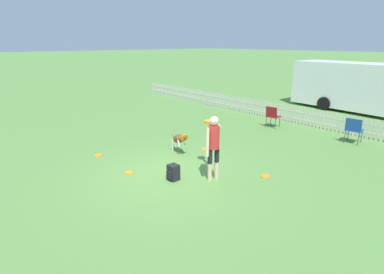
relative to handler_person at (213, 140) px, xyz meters
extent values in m
plane|color=#5B8C42|center=(-0.94, -0.60, -1.06)|extent=(240.00, 240.00, 0.00)
cylinder|color=beige|center=(0.01, -0.12, -0.82)|extent=(0.11, 0.11, 0.47)
cylinder|color=black|center=(0.01, -0.12, -0.40)|extent=(0.12, 0.12, 0.39)
cylinder|color=beige|center=(0.07, 0.07, -0.82)|extent=(0.11, 0.11, 0.47)
cylinder|color=black|center=(0.07, 0.07, -0.40)|extent=(0.12, 0.12, 0.39)
cylinder|color=red|center=(0.04, -0.02, 0.09)|extent=(0.34, 0.34, 0.59)
sphere|color=beige|center=(0.04, -0.02, 0.50)|extent=(0.24, 0.24, 0.24)
cylinder|color=beige|center=(0.04, -0.24, 0.01)|extent=(0.19, 0.21, 0.72)
cylinder|color=beige|center=(-0.24, 0.27, 0.32)|extent=(0.70, 0.34, 0.14)
cylinder|color=orange|center=(-0.58, 0.40, 0.27)|extent=(0.24, 0.24, 0.02)
cylinder|color=orange|center=(-0.58, 0.40, 0.29)|extent=(0.24, 0.24, 0.02)
cylinder|color=orange|center=(-0.58, 0.40, 0.32)|extent=(0.24, 0.24, 0.02)
ellipsoid|color=brown|center=(-2.07, 0.56, -0.59)|extent=(0.71, 0.47, 0.46)
ellipsoid|color=silver|center=(-2.07, 0.56, -0.64)|extent=(0.38, 0.26, 0.21)
sphere|color=brown|center=(-1.71, 0.47, -0.45)|extent=(0.15, 0.15, 0.15)
cone|color=brown|center=(-1.64, 0.45, -0.43)|extent=(0.15, 0.11, 0.11)
cylinder|color=orange|center=(-1.64, 0.45, -0.43)|extent=(0.17, 0.26, 0.24)
cone|color=brown|center=(-1.72, 0.52, -0.39)|extent=(0.05, 0.05, 0.07)
cone|color=brown|center=(-1.75, 0.43, -0.39)|extent=(0.05, 0.05, 0.07)
cylinder|color=silver|center=(-2.30, 0.74, -0.87)|extent=(0.06, 0.06, 0.38)
cylinder|color=silver|center=(-2.36, 0.54, -0.87)|extent=(0.06, 0.06, 0.38)
cylinder|color=silver|center=(-1.85, 0.61, -0.62)|extent=(0.18, 0.10, 0.29)
cylinder|color=silver|center=(-1.90, 0.42, -0.62)|extent=(0.18, 0.10, 0.29)
cone|color=brown|center=(-2.50, 0.69, -0.63)|extent=(0.30, 0.14, 0.21)
cylinder|color=orange|center=(-1.77, 1.41, -1.05)|extent=(0.24, 0.24, 0.02)
cylinder|color=orange|center=(0.85, 1.13, -1.05)|extent=(0.24, 0.24, 0.02)
cylinder|color=orange|center=(-3.55, -1.49, -1.05)|extent=(0.24, 0.24, 0.02)
cylinder|color=orange|center=(-1.75, -1.45, -1.05)|extent=(0.24, 0.24, 0.02)
cube|color=black|center=(-0.63, -0.80, -0.85)|extent=(0.26, 0.24, 0.41)
cube|color=black|center=(-0.63, -0.94, -0.89)|extent=(0.18, 0.04, 0.21)
cube|color=beige|center=(-0.94, 6.69, -0.84)|extent=(23.04, 0.04, 0.06)
cube|color=beige|center=(-0.94, 6.69, -0.53)|extent=(23.04, 0.04, 0.06)
cube|color=beige|center=(-12.38, 6.69, -0.69)|extent=(0.09, 0.02, 0.74)
cube|color=beige|center=(-12.23, 6.69, -0.69)|extent=(0.09, 0.02, 0.74)
cube|color=beige|center=(-12.07, 6.69, -0.69)|extent=(0.09, 0.02, 0.74)
cube|color=beige|center=(-11.91, 6.69, -0.69)|extent=(0.09, 0.02, 0.74)
cube|color=beige|center=(-11.76, 6.69, -0.69)|extent=(0.09, 0.02, 0.74)
cube|color=beige|center=(-11.60, 6.69, -0.69)|extent=(0.09, 0.02, 0.74)
cube|color=beige|center=(-11.44, 6.69, -0.69)|extent=(0.09, 0.02, 0.74)
cube|color=beige|center=(-11.29, 6.69, -0.69)|extent=(0.09, 0.02, 0.74)
cube|color=beige|center=(-11.13, 6.69, -0.69)|extent=(0.09, 0.02, 0.74)
cube|color=beige|center=(-10.97, 6.69, -0.69)|extent=(0.09, 0.02, 0.74)
cube|color=beige|center=(-10.82, 6.69, -0.69)|extent=(0.09, 0.02, 0.74)
cube|color=beige|center=(-10.66, 6.69, -0.69)|extent=(0.09, 0.02, 0.74)
cube|color=beige|center=(-10.50, 6.69, -0.69)|extent=(0.09, 0.02, 0.74)
cube|color=beige|center=(-10.35, 6.69, -0.69)|extent=(0.09, 0.02, 0.74)
cube|color=beige|center=(-10.19, 6.69, -0.69)|extent=(0.09, 0.02, 0.74)
cube|color=beige|center=(-10.03, 6.69, -0.69)|extent=(0.09, 0.02, 0.74)
cube|color=beige|center=(-9.88, 6.69, -0.69)|extent=(0.09, 0.02, 0.74)
cube|color=beige|center=(-9.72, 6.69, -0.69)|extent=(0.09, 0.02, 0.74)
cube|color=beige|center=(-9.56, 6.69, -0.69)|extent=(0.09, 0.02, 0.74)
cube|color=beige|center=(-9.41, 6.69, -0.69)|extent=(0.09, 0.02, 0.74)
cube|color=beige|center=(-9.25, 6.69, -0.69)|extent=(0.09, 0.02, 0.74)
cube|color=beige|center=(-9.09, 6.69, -0.69)|extent=(0.09, 0.02, 0.74)
cube|color=beige|center=(-8.94, 6.69, -0.69)|extent=(0.09, 0.02, 0.74)
cube|color=beige|center=(-8.78, 6.69, -0.69)|extent=(0.09, 0.02, 0.74)
cube|color=beige|center=(-8.62, 6.69, -0.69)|extent=(0.09, 0.02, 0.74)
cube|color=beige|center=(-8.47, 6.69, -0.69)|extent=(0.09, 0.02, 0.74)
cube|color=beige|center=(-8.31, 6.69, -0.69)|extent=(0.09, 0.02, 0.74)
cube|color=beige|center=(-8.15, 6.69, -0.69)|extent=(0.09, 0.02, 0.74)
cube|color=beige|center=(-8.00, 6.69, -0.69)|extent=(0.09, 0.02, 0.74)
cube|color=beige|center=(-7.84, 6.69, -0.69)|extent=(0.09, 0.02, 0.74)
cube|color=beige|center=(-7.68, 6.69, -0.69)|extent=(0.09, 0.02, 0.74)
cube|color=beige|center=(-7.53, 6.69, -0.69)|extent=(0.09, 0.02, 0.74)
cube|color=beige|center=(-7.37, 6.69, -0.69)|extent=(0.09, 0.02, 0.74)
cube|color=beige|center=(-7.21, 6.69, -0.69)|extent=(0.09, 0.02, 0.74)
cube|color=beige|center=(-7.06, 6.69, -0.69)|extent=(0.09, 0.02, 0.74)
cube|color=beige|center=(-6.90, 6.69, -0.69)|extent=(0.09, 0.02, 0.74)
cube|color=beige|center=(-6.74, 6.69, -0.69)|extent=(0.09, 0.02, 0.74)
cube|color=beige|center=(-6.59, 6.69, -0.69)|extent=(0.09, 0.02, 0.74)
cube|color=beige|center=(-6.43, 6.69, -0.69)|extent=(0.09, 0.02, 0.74)
cube|color=beige|center=(-6.27, 6.69, -0.69)|extent=(0.09, 0.02, 0.74)
cube|color=beige|center=(-6.12, 6.69, -0.69)|extent=(0.09, 0.02, 0.74)
cube|color=beige|center=(-5.96, 6.69, -0.69)|extent=(0.09, 0.02, 0.74)
cube|color=beige|center=(-5.80, 6.69, -0.69)|extent=(0.09, 0.02, 0.74)
cube|color=beige|center=(-5.65, 6.69, -0.69)|extent=(0.09, 0.02, 0.74)
cube|color=beige|center=(-5.49, 6.69, -0.69)|extent=(0.09, 0.02, 0.74)
cube|color=beige|center=(-5.33, 6.69, -0.69)|extent=(0.09, 0.02, 0.74)
cube|color=beige|center=(-5.18, 6.69, -0.69)|extent=(0.09, 0.02, 0.74)
cube|color=beige|center=(-5.02, 6.69, -0.69)|extent=(0.09, 0.02, 0.74)
cube|color=beige|center=(-4.86, 6.69, -0.69)|extent=(0.09, 0.02, 0.74)
cube|color=beige|center=(-4.70, 6.69, -0.69)|extent=(0.09, 0.02, 0.74)
cube|color=beige|center=(-4.55, 6.69, -0.69)|extent=(0.09, 0.02, 0.74)
cube|color=beige|center=(-4.39, 6.69, -0.69)|extent=(0.09, 0.02, 0.74)
cube|color=beige|center=(-4.23, 6.69, -0.69)|extent=(0.09, 0.02, 0.74)
cube|color=beige|center=(-4.08, 6.69, -0.69)|extent=(0.09, 0.02, 0.74)
cube|color=beige|center=(-3.92, 6.69, -0.69)|extent=(0.09, 0.02, 0.74)
cube|color=beige|center=(-3.76, 6.69, -0.69)|extent=(0.09, 0.02, 0.74)
cube|color=beige|center=(-3.61, 6.69, -0.69)|extent=(0.09, 0.02, 0.74)
cube|color=beige|center=(-3.45, 6.69, -0.69)|extent=(0.09, 0.02, 0.74)
cube|color=beige|center=(-3.29, 6.69, -0.69)|extent=(0.09, 0.02, 0.74)
cube|color=beige|center=(-3.14, 6.69, -0.69)|extent=(0.09, 0.02, 0.74)
cube|color=beige|center=(-2.98, 6.69, -0.69)|extent=(0.09, 0.02, 0.74)
cube|color=beige|center=(-2.82, 6.69, -0.69)|extent=(0.09, 0.02, 0.74)
cube|color=beige|center=(-2.67, 6.69, -0.69)|extent=(0.09, 0.02, 0.74)
cube|color=beige|center=(-2.51, 6.69, -0.69)|extent=(0.09, 0.02, 0.74)
cube|color=beige|center=(-2.35, 6.69, -0.69)|extent=(0.09, 0.02, 0.74)
cube|color=beige|center=(-2.20, 6.69, -0.69)|extent=(0.09, 0.02, 0.74)
cube|color=beige|center=(-2.04, 6.69, -0.69)|extent=(0.09, 0.02, 0.74)
cube|color=beige|center=(-1.88, 6.69, -0.69)|extent=(0.09, 0.02, 0.74)
cube|color=beige|center=(-1.73, 6.69, -0.69)|extent=(0.09, 0.02, 0.74)
cube|color=beige|center=(-1.57, 6.69, -0.69)|extent=(0.09, 0.02, 0.74)
cube|color=beige|center=(-1.41, 6.69, -0.69)|extent=(0.09, 0.02, 0.74)
cube|color=beige|center=(-1.26, 6.69, -0.69)|extent=(0.09, 0.02, 0.74)
cube|color=beige|center=(-1.10, 6.69, -0.69)|extent=(0.09, 0.02, 0.74)
cube|color=beige|center=(-0.94, 6.69, -0.69)|extent=(0.09, 0.02, 0.74)
cube|color=beige|center=(-0.79, 6.69, -0.69)|extent=(0.09, 0.02, 0.74)
cube|color=beige|center=(-0.63, 6.69, -0.69)|extent=(0.09, 0.02, 0.74)
cube|color=beige|center=(-0.47, 6.69, -0.69)|extent=(0.09, 0.02, 0.74)
cube|color=beige|center=(-0.32, 6.69, -0.69)|extent=(0.09, 0.02, 0.74)
cube|color=beige|center=(-0.16, 6.69, -0.69)|extent=(0.09, 0.02, 0.74)
cube|color=beige|center=(0.00, 6.69, -0.69)|extent=(0.09, 0.02, 0.74)
cube|color=beige|center=(0.15, 6.69, -0.69)|extent=(0.09, 0.02, 0.74)
cube|color=beige|center=(0.31, 6.69, -0.69)|extent=(0.09, 0.02, 0.74)
cube|color=beige|center=(0.47, 6.69, -0.69)|extent=(0.09, 0.02, 0.74)
cube|color=beige|center=(0.62, 6.69, -0.69)|extent=(0.09, 0.02, 0.74)
cube|color=beige|center=(0.78, 6.69, -0.69)|extent=(0.09, 0.02, 0.74)
cube|color=beige|center=(0.94, 6.69, -0.69)|extent=(0.09, 0.02, 0.74)
cube|color=beige|center=(1.09, 6.69, -0.69)|extent=(0.09, 0.02, 0.74)
cube|color=beige|center=(1.25, 6.69, -0.69)|extent=(0.09, 0.02, 0.74)
cube|color=beige|center=(1.41, 6.69, -0.69)|extent=(0.09, 0.02, 0.74)
cube|color=beige|center=(1.56, 6.69, -0.69)|extent=(0.09, 0.02, 0.74)
cube|color=beige|center=(1.72, 6.69, -0.69)|extent=(0.09, 0.02, 0.74)
cube|color=beige|center=(1.88, 6.69, -0.69)|extent=(0.09, 0.02, 0.74)
cylinder|color=#333338|center=(-1.64, 5.68, -0.83)|extent=(0.02, 0.02, 0.46)
cylinder|color=#333338|center=(-2.05, 5.63, -0.83)|extent=(0.02, 0.02, 0.46)
cylinder|color=#333338|center=(-1.59, 5.28, -0.83)|extent=(0.02, 0.02, 0.46)
cylinder|color=#333338|center=(-2.00, 5.23, -0.83)|extent=(0.02, 0.02, 0.46)
cube|color=maroon|center=(-1.82, 5.45, -0.60)|extent=(0.53, 0.53, 0.03)
cube|color=maroon|center=(-1.79, 5.24, -0.38)|extent=(0.49, 0.15, 0.44)
cylinder|color=#333338|center=(1.44, 6.05, -0.83)|extent=(0.02, 0.02, 0.47)
cylinder|color=#333338|center=(1.00, 6.00, -0.83)|extent=(0.02, 0.02, 0.47)
cylinder|color=#333338|center=(1.48, 5.61, -0.83)|extent=(0.02, 0.02, 0.47)
cylinder|color=#333338|center=(1.05, 5.57, -0.83)|extent=(0.02, 0.02, 0.47)
cube|color=#1E4799|center=(1.24, 5.81, -0.59)|extent=(0.57, 0.57, 0.03)
cube|color=#1E4799|center=(1.27, 5.58, -0.37)|extent=(0.52, 0.15, 0.45)
cube|color=white|center=(-1.23, 11.29, 0.23)|extent=(5.46, 2.39, 2.27)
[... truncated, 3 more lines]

